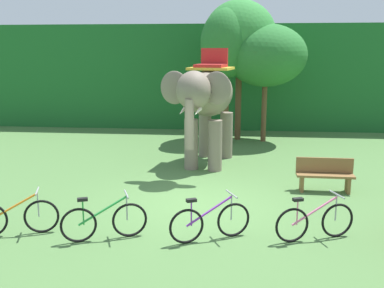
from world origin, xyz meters
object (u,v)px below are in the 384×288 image
at_px(bike_pink, 315,221).
at_px(wooden_bench, 325,174).
at_px(tree_far_right, 240,38).
at_px(bike_orange, 15,217).
at_px(tree_center, 266,56).
at_px(bike_purple, 210,222).
at_px(bike_green, 104,221).
at_px(tree_center_right, 226,44).
at_px(elephant, 208,98).

bearing_deg(bike_pink, wooden_bench, 76.18).
height_order(tree_far_right, bike_orange, tree_far_right).
height_order(tree_center, bike_purple, tree_center).
bearing_deg(tree_far_right, bike_green, -104.03).
xyz_separation_m(tree_center, bike_orange, (-5.56, -10.18, -3.12)).
bearing_deg(bike_orange, tree_center, 61.36).
height_order(tree_center, wooden_bench, tree_center).
distance_m(bike_orange, bike_purple, 3.96).
height_order(tree_center, bike_green, tree_center).
distance_m(bike_orange, wooden_bench, 7.70).
relative_size(tree_center_right, tree_far_right, 0.93).
relative_size(tree_center, bike_purple, 3.04).
bearing_deg(bike_orange, tree_center_right, 67.93).
height_order(tree_far_right, bike_green, tree_far_right).
height_order(bike_orange, bike_pink, same).
relative_size(elephant, wooden_bench, 2.81).
height_order(tree_center, bike_orange, tree_center).
relative_size(tree_center_right, tree_center, 1.12).
xyz_separation_m(elephant, bike_orange, (-3.50, -6.00, -1.82)).
bearing_deg(bike_pink, tree_center, 92.67).
bearing_deg(tree_center_right, bike_green, -102.14).
relative_size(elephant, bike_pink, 2.62).
distance_m(bike_green, bike_pink, 4.17).
xyz_separation_m(tree_center, bike_pink, (0.46, -9.81, -3.12)).
relative_size(tree_center_right, elephant, 1.26).
height_order(elephant, bike_orange, elephant).
height_order(bike_green, bike_purple, same).
relative_size(tree_center_right, bike_purple, 3.41).
bearing_deg(tree_center_right, tree_far_right, 52.96).
xyz_separation_m(bike_green, bike_purple, (2.09, 0.19, 0.00)).
xyz_separation_m(tree_center, bike_green, (-3.70, -10.22, -3.12)).
bearing_deg(wooden_bench, tree_far_right, 108.51).
distance_m(tree_center_right, bike_pink, 10.31).
height_order(tree_center, elephant, tree_center).
distance_m(tree_center, bike_orange, 12.01).
bearing_deg(tree_far_right, bike_orange, -113.17).
relative_size(tree_center_right, bike_orange, 3.26).
relative_size(bike_orange, bike_pink, 1.01).
bearing_deg(tree_far_right, tree_center, -17.03).
relative_size(bike_purple, wooden_bench, 1.04).
distance_m(bike_purple, wooden_bench, 4.48).
relative_size(tree_far_right, wooden_bench, 3.79).
bearing_deg(tree_center_right, bike_pink, -77.88).
distance_m(tree_center_right, bike_green, 10.70).
bearing_deg(wooden_bench, bike_purple, -129.64).
distance_m(elephant, bike_purple, 6.14).
relative_size(bike_green, bike_pink, 0.99).
relative_size(bike_purple, bike_pink, 0.97).
bearing_deg(bike_orange, wooden_bench, 27.84).
distance_m(tree_center, elephant, 4.84).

